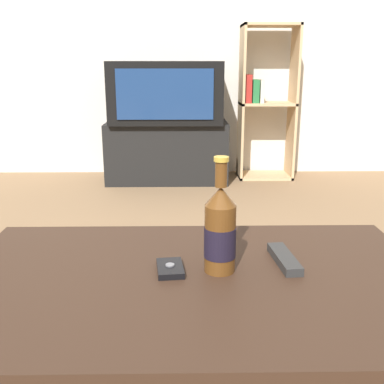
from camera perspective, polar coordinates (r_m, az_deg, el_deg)
name	(u,v)px	position (r m, az deg, el deg)	size (l,w,h in m)	color
back_wall	(186,16)	(3.94, -0.71, 21.40)	(8.00, 0.05, 2.60)	beige
coffee_table	(194,307)	(1.04, 0.22, -14.34)	(1.06, 0.65, 0.47)	#332116
tv_stand	(167,151)	(3.68, -3.16, 5.19)	(0.96, 0.47, 0.48)	black
television	(166,92)	(3.62, -3.28, 12.54)	(0.86, 0.57, 0.47)	black
bookshelf	(264,101)	(3.78, 9.17, 11.34)	(0.44, 0.30, 1.23)	tan
beer_bottle	(220,231)	(1.00, 3.59, -4.95)	(0.07, 0.07, 0.26)	#563314
cell_phone	(170,268)	(1.02, -2.80, -9.66)	(0.07, 0.10, 0.02)	black
remote_control	(284,259)	(1.09, 11.64, -8.31)	(0.05, 0.16, 0.02)	#282828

